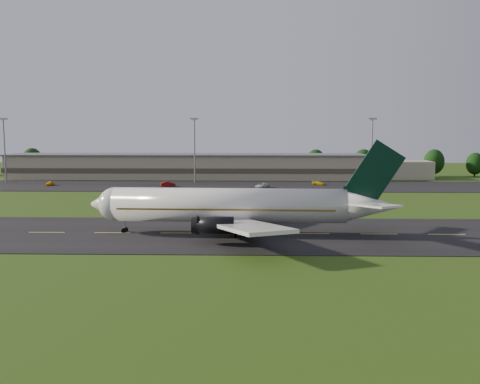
{
  "coord_description": "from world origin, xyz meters",
  "views": [
    {
      "loc": [
        23.38,
        -86.56,
        17.47
      ],
      "look_at": [
        21.0,
        8.0,
        6.0
      ],
      "focal_mm": 40.0,
      "sensor_mm": 36.0,
      "label": 1
    }
  ],
  "objects_px": {
    "service_vehicle_c": "(262,186)",
    "service_vehicle_a": "(50,183)",
    "terminal": "(204,167)",
    "service_vehicle_b": "(168,184)",
    "light_mast_east": "(372,143)",
    "service_vehicle_d": "(319,183)",
    "light_mast_centre": "(195,143)",
    "airliner": "(234,206)",
    "light_mast_west": "(4,142)"
  },
  "relations": [
    {
      "from": "service_vehicle_c",
      "to": "service_vehicle_a",
      "type": "bearing_deg",
      "value": -153.49
    },
    {
      "from": "terminal",
      "to": "service_vehicle_b",
      "type": "relative_size",
      "value": 33.14
    },
    {
      "from": "light_mast_east",
      "to": "service_vehicle_a",
      "type": "bearing_deg",
      "value": -175.19
    },
    {
      "from": "service_vehicle_b",
      "to": "service_vehicle_d",
      "type": "xyz_separation_m",
      "value": [
        45.1,
        5.1,
        -0.13
      ]
    },
    {
      "from": "terminal",
      "to": "service_vehicle_b",
      "type": "xyz_separation_m",
      "value": [
        -8.28,
        -26.37,
        -3.17
      ]
    },
    {
      "from": "light_mast_centre",
      "to": "service_vehicle_a",
      "type": "xyz_separation_m",
      "value": [
        -42.88,
        -8.23,
        -12.0
      ]
    },
    {
      "from": "airliner",
      "to": "light_mast_west",
      "type": "relative_size",
      "value": 2.52
    },
    {
      "from": "light_mast_centre",
      "to": "service_vehicle_d",
      "type": "height_order",
      "value": "light_mast_centre"
    },
    {
      "from": "light_mast_west",
      "to": "light_mast_east",
      "type": "xyz_separation_m",
      "value": [
        115.0,
        0.0,
        0.0
      ]
    },
    {
      "from": "service_vehicle_d",
      "to": "light_mast_east",
      "type": "bearing_deg",
      "value": -42.67
    },
    {
      "from": "terminal",
      "to": "service_vehicle_d",
      "type": "relative_size",
      "value": 35.45
    },
    {
      "from": "airliner",
      "to": "light_mast_west",
      "type": "distance_m",
      "value": 110.17
    },
    {
      "from": "light_mast_east",
      "to": "service_vehicle_b",
      "type": "xyz_separation_m",
      "value": [
        -61.88,
        -10.18,
        -11.92
      ]
    },
    {
      "from": "service_vehicle_b",
      "to": "service_vehicle_c",
      "type": "xyz_separation_m",
      "value": [
        27.78,
        -3.62,
        0.01
      ]
    },
    {
      "from": "service_vehicle_b",
      "to": "service_vehicle_c",
      "type": "relative_size",
      "value": 0.83
    },
    {
      "from": "service_vehicle_c",
      "to": "service_vehicle_d",
      "type": "distance_m",
      "value": 19.39
    },
    {
      "from": "light_mast_east",
      "to": "service_vehicle_d",
      "type": "distance_m",
      "value": 21.27
    },
    {
      "from": "light_mast_west",
      "to": "service_vehicle_d",
      "type": "bearing_deg",
      "value": -2.96
    },
    {
      "from": "service_vehicle_a",
      "to": "service_vehicle_c",
      "type": "bearing_deg",
      "value": -2.09
    },
    {
      "from": "light_mast_west",
      "to": "terminal",
      "type": "bearing_deg",
      "value": 14.76
    },
    {
      "from": "airliner",
      "to": "terminal",
      "type": "relative_size",
      "value": 0.35
    },
    {
      "from": "light_mast_centre",
      "to": "service_vehicle_d",
      "type": "distance_m",
      "value": 40.4
    },
    {
      "from": "light_mast_west",
      "to": "service_vehicle_d",
      "type": "distance_m",
      "value": 99.09
    },
    {
      "from": "airliner",
      "to": "service_vehicle_d",
      "type": "bearing_deg",
      "value": 74.89
    },
    {
      "from": "light_mast_east",
      "to": "service_vehicle_d",
      "type": "relative_size",
      "value": 4.98
    },
    {
      "from": "terminal",
      "to": "service_vehicle_c",
      "type": "xyz_separation_m",
      "value": [
        19.5,
        -29.99,
        -3.16
      ]
    },
    {
      "from": "service_vehicle_a",
      "to": "service_vehicle_d",
      "type": "xyz_separation_m",
      "value": [
        81.1,
        3.14,
        -0.04
      ]
    },
    {
      "from": "airliner",
      "to": "terminal",
      "type": "xyz_separation_m",
      "value": [
        -13.87,
        96.21,
        -0.67
      ]
    },
    {
      "from": "airliner",
      "to": "service_vehicle_c",
      "type": "relative_size",
      "value": 9.74
    },
    {
      "from": "light_mast_west",
      "to": "service_vehicle_a",
      "type": "relative_size",
      "value": 5.46
    },
    {
      "from": "terminal",
      "to": "light_mast_centre",
      "type": "bearing_deg",
      "value": -94.95
    },
    {
      "from": "light_mast_east",
      "to": "service_vehicle_b",
      "type": "height_order",
      "value": "light_mast_east"
    },
    {
      "from": "light_mast_east",
      "to": "service_vehicle_c",
      "type": "relative_size",
      "value": 3.87
    },
    {
      "from": "service_vehicle_b",
      "to": "light_mast_east",
      "type": "bearing_deg",
      "value": -96.47
    },
    {
      "from": "terminal",
      "to": "light_mast_centre",
      "type": "relative_size",
      "value": 7.13
    },
    {
      "from": "terminal",
      "to": "service_vehicle_a",
      "type": "xyz_separation_m",
      "value": [
        -44.28,
        -24.41,
        -3.26
      ]
    },
    {
      "from": "airliner",
      "to": "light_mast_east",
      "type": "relative_size",
      "value": 2.52
    },
    {
      "from": "airliner",
      "to": "light_mast_centre",
      "type": "xyz_separation_m",
      "value": [
        -15.28,
        80.03,
        8.08
      ]
    },
    {
      "from": "terminal",
      "to": "light_mast_centre",
      "type": "xyz_separation_m",
      "value": [
        -1.4,
        -16.18,
        8.75
      ]
    },
    {
      "from": "service_vehicle_b",
      "to": "service_vehicle_d",
      "type": "bearing_deg",
      "value": -99.37
    },
    {
      "from": "airliner",
      "to": "service_vehicle_a",
      "type": "bearing_deg",
      "value": 130.92
    },
    {
      "from": "terminal",
      "to": "service_vehicle_c",
      "type": "bearing_deg",
      "value": -56.97
    },
    {
      "from": "airliner",
      "to": "service_vehicle_b",
      "type": "xyz_separation_m",
      "value": [
        -22.15,
        69.85,
        -3.84
      ]
    },
    {
      "from": "light_mast_west",
      "to": "light_mast_east",
      "type": "distance_m",
      "value": 115.0
    },
    {
      "from": "light_mast_east",
      "to": "service_vehicle_c",
      "type": "distance_m",
      "value": 38.67
    },
    {
      "from": "service_vehicle_c",
      "to": "terminal",
      "type": "bearing_deg",
      "value": 154.54
    },
    {
      "from": "light_mast_east",
      "to": "service_vehicle_a",
      "type": "relative_size",
      "value": 5.46
    },
    {
      "from": "service_vehicle_d",
      "to": "service_vehicle_b",
      "type": "bearing_deg",
      "value": 126.91
    },
    {
      "from": "terminal",
      "to": "service_vehicle_b",
      "type": "bearing_deg",
      "value": -107.43
    },
    {
      "from": "airliner",
      "to": "service_vehicle_d",
      "type": "relative_size",
      "value": 12.54
    }
  ]
}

